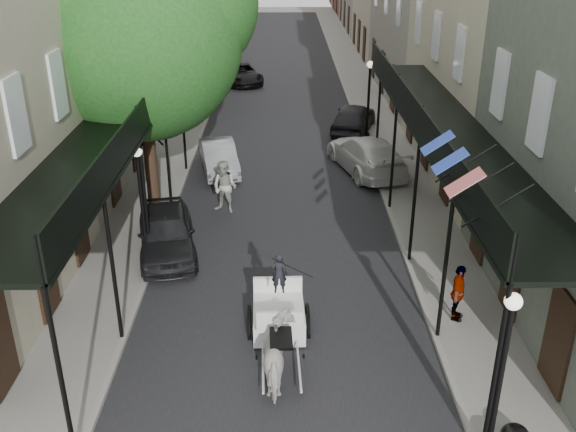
{
  "coord_description": "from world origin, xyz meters",
  "views": [
    {
      "loc": [
        0.1,
        -11.45,
        9.71
      ],
      "look_at": [
        0.24,
        6.03,
        1.6
      ],
      "focal_mm": 40.0,
      "sensor_mm": 36.0,
      "label": 1
    }
  ],
  "objects_px": {
    "tree_near": "(151,28)",
    "horse": "(281,355)",
    "tree_far": "(201,0)",
    "pedestrian_walking": "(225,187)",
    "car_right_near": "(367,154)",
    "pedestrian_sidewalk_left": "(152,141)",
    "carriage": "(278,291)",
    "pedestrian_sidewalk_right": "(458,293)",
    "car_right_far": "(353,118)",
    "car_left_mid": "(219,157)",
    "car_left_near": "(166,232)",
    "lamppost_left": "(142,203)",
    "car_left_far": "(241,74)",
    "lamppost_right_near": "(500,376)",
    "lamppost_right_far": "(368,99)"
  },
  "relations": [
    {
      "from": "tree_near",
      "to": "horse",
      "type": "height_order",
      "value": "tree_near"
    },
    {
      "from": "tree_far",
      "to": "pedestrian_walking",
      "type": "bearing_deg",
      "value": -81.08
    },
    {
      "from": "car_right_near",
      "to": "pedestrian_sidewalk_left",
      "type": "bearing_deg",
      "value": -23.31
    },
    {
      "from": "tree_near",
      "to": "horse",
      "type": "xyz_separation_m",
      "value": [
        4.24,
        -9.82,
        -5.72
      ]
    },
    {
      "from": "carriage",
      "to": "pedestrian_sidewalk_right",
      "type": "height_order",
      "value": "carriage"
    },
    {
      "from": "car_right_near",
      "to": "car_right_far",
      "type": "bearing_deg",
      "value": -105.15
    },
    {
      "from": "pedestrian_walking",
      "to": "pedestrian_sidewalk_right",
      "type": "distance_m",
      "value": 9.74
    },
    {
      "from": "pedestrian_walking",
      "to": "car_left_mid",
      "type": "height_order",
      "value": "pedestrian_walking"
    },
    {
      "from": "pedestrian_sidewalk_right",
      "to": "car_left_near",
      "type": "bearing_deg",
      "value": 85.61
    },
    {
      "from": "lamppost_left",
      "to": "carriage",
      "type": "bearing_deg",
      "value": -38.78
    },
    {
      "from": "car_left_near",
      "to": "horse",
      "type": "bearing_deg",
      "value": -71.7
    },
    {
      "from": "lamppost_left",
      "to": "horse",
      "type": "distance_m",
      "value": 7.11
    },
    {
      "from": "tree_near",
      "to": "pedestrian_sidewalk_left",
      "type": "relative_size",
      "value": 6.13
    },
    {
      "from": "car_left_near",
      "to": "car_left_far",
      "type": "distance_m",
      "value": 23.29
    },
    {
      "from": "carriage",
      "to": "car_right_near",
      "type": "height_order",
      "value": "carriage"
    },
    {
      "from": "pedestrian_sidewalk_right",
      "to": "car_left_mid",
      "type": "xyz_separation_m",
      "value": [
        -7.22,
        11.26,
        -0.27
      ]
    },
    {
      "from": "lamppost_right_near",
      "to": "lamppost_right_far",
      "type": "bearing_deg",
      "value": 90.0
    },
    {
      "from": "car_right_far",
      "to": "lamppost_right_far",
      "type": "bearing_deg",
      "value": 125.44
    },
    {
      "from": "tree_far",
      "to": "car_left_far",
      "type": "bearing_deg",
      "value": 74.18
    },
    {
      "from": "lamppost_left",
      "to": "lamppost_right_far",
      "type": "bearing_deg",
      "value": 55.65
    },
    {
      "from": "pedestrian_walking",
      "to": "car_left_mid",
      "type": "bearing_deg",
      "value": 122.88
    },
    {
      "from": "carriage",
      "to": "car_left_far",
      "type": "height_order",
      "value": "carriage"
    },
    {
      "from": "lamppost_left",
      "to": "carriage",
      "type": "distance_m",
      "value": 5.31
    },
    {
      "from": "carriage",
      "to": "car_right_near",
      "type": "distance_m",
      "value": 11.84
    },
    {
      "from": "pedestrian_sidewalk_left",
      "to": "car_right_far",
      "type": "height_order",
      "value": "pedestrian_sidewalk_left"
    },
    {
      "from": "tree_far",
      "to": "car_left_far",
      "type": "relative_size",
      "value": 1.88
    },
    {
      "from": "lamppost_right_far",
      "to": "car_left_mid",
      "type": "distance_m",
      "value": 7.93
    },
    {
      "from": "car_right_far",
      "to": "car_left_far",
      "type": "bearing_deg",
      "value": -43.31
    },
    {
      "from": "lamppost_left",
      "to": "car_right_far",
      "type": "bearing_deg",
      "value": 60.18
    },
    {
      "from": "car_left_mid",
      "to": "car_right_far",
      "type": "xyz_separation_m",
      "value": [
        6.2,
        5.44,
        0.1
      ]
    },
    {
      "from": "horse",
      "to": "car_left_mid",
      "type": "height_order",
      "value": "horse"
    },
    {
      "from": "pedestrian_walking",
      "to": "car_left_mid",
      "type": "xyz_separation_m",
      "value": [
        -0.6,
        4.12,
        -0.33
      ]
    },
    {
      "from": "tree_far",
      "to": "pedestrian_sidewalk_left",
      "type": "distance_m",
      "value": 10.23
    },
    {
      "from": "tree_far",
      "to": "car_left_near",
      "type": "bearing_deg",
      "value": -87.88
    },
    {
      "from": "pedestrian_walking",
      "to": "pedestrian_sidewalk_left",
      "type": "xyz_separation_m",
      "value": [
        -3.64,
        5.45,
        -0.06
      ]
    },
    {
      "from": "lamppost_right_far",
      "to": "horse",
      "type": "bearing_deg",
      "value": -102.96
    },
    {
      "from": "tree_near",
      "to": "lamppost_right_near",
      "type": "relative_size",
      "value": 2.6
    },
    {
      "from": "tree_near",
      "to": "car_right_far",
      "type": "xyz_separation_m",
      "value": [
        7.8,
        9.26,
        -5.75
      ]
    },
    {
      "from": "lamppost_left",
      "to": "car_left_mid",
      "type": "xyz_separation_m",
      "value": [
        1.5,
        8.0,
        -1.41
      ]
    },
    {
      "from": "pedestrian_sidewalk_right",
      "to": "car_left_mid",
      "type": "height_order",
      "value": "pedestrian_sidewalk_right"
    },
    {
      "from": "pedestrian_sidewalk_left",
      "to": "pedestrian_sidewalk_right",
      "type": "distance_m",
      "value": 16.23
    },
    {
      "from": "lamppost_right_near",
      "to": "car_right_far",
      "type": "height_order",
      "value": "lamppost_right_near"
    },
    {
      "from": "car_left_far",
      "to": "car_right_near",
      "type": "xyz_separation_m",
      "value": [
        6.2,
        -15.98,
        0.11
      ]
    },
    {
      "from": "car_left_far",
      "to": "car_left_near",
      "type": "bearing_deg",
      "value": -109.51
    },
    {
      "from": "tree_far",
      "to": "carriage",
      "type": "bearing_deg",
      "value": -78.9
    },
    {
      "from": "car_right_near",
      "to": "car_left_mid",
      "type": "bearing_deg",
      "value": -15.15
    },
    {
      "from": "car_left_near",
      "to": "car_left_mid",
      "type": "xyz_separation_m",
      "value": [
        1.0,
        7.29,
        -0.1
      ]
    },
    {
      "from": "tree_near",
      "to": "pedestrian_walking",
      "type": "height_order",
      "value": "tree_near"
    },
    {
      "from": "tree_far",
      "to": "car_right_far",
      "type": "height_order",
      "value": "tree_far"
    },
    {
      "from": "tree_far",
      "to": "pedestrian_sidewalk_left",
      "type": "xyz_separation_m",
      "value": [
        -1.39,
        -8.85,
        -4.93
      ]
    }
  ]
}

